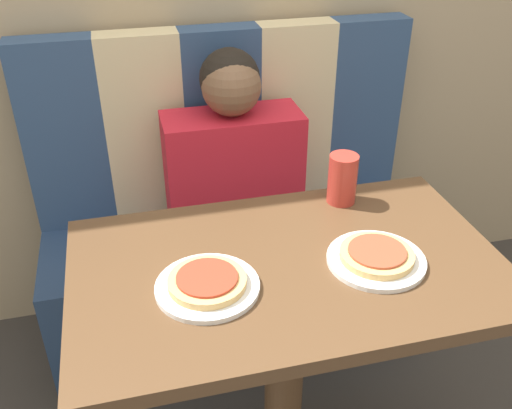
% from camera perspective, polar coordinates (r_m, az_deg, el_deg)
% --- Properties ---
extents(booth_seat, '(1.27, 0.46, 0.45)m').
position_cam_1_polar(booth_seat, '(2.08, -2.03, -7.59)').
color(booth_seat, navy).
rests_on(booth_seat, ground_plane).
extents(booth_backrest, '(1.27, 0.10, 0.63)m').
position_cam_1_polar(booth_backrest, '(1.95, -3.48, 8.27)').
color(booth_backrest, navy).
rests_on(booth_backrest, booth_seat).
extents(dining_table, '(0.98, 0.59, 0.75)m').
position_cam_1_polar(dining_table, '(1.37, 3.09, -9.64)').
color(dining_table, brown).
rests_on(dining_table, ground_plane).
extents(person, '(0.43, 0.21, 0.61)m').
position_cam_1_polar(person, '(1.80, -2.35, 5.28)').
color(person, red).
rests_on(person, booth_seat).
extents(plate_left, '(0.22, 0.22, 0.01)m').
position_cam_1_polar(plate_left, '(1.22, -4.88, -8.20)').
color(plate_left, white).
rests_on(plate_left, dining_table).
extents(plate_right, '(0.22, 0.22, 0.01)m').
position_cam_1_polar(plate_right, '(1.32, 11.91, -5.45)').
color(plate_right, white).
rests_on(plate_right, dining_table).
extents(pizza_left, '(0.17, 0.17, 0.02)m').
position_cam_1_polar(pizza_left, '(1.21, -4.91, -7.61)').
color(pizza_left, tan).
rests_on(pizza_left, plate_left).
extents(pizza_right, '(0.17, 0.17, 0.02)m').
position_cam_1_polar(pizza_right, '(1.31, 11.99, -4.89)').
color(pizza_right, tan).
rests_on(pizza_right, plate_right).
extents(drinking_cup, '(0.08, 0.08, 0.13)m').
position_cam_1_polar(drinking_cup, '(1.50, 8.64, 2.55)').
color(drinking_cup, '#B23328').
rests_on(drinking_cup, dining_table).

